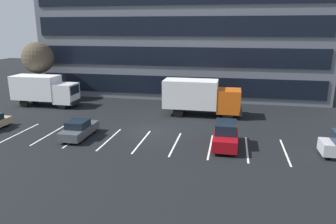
% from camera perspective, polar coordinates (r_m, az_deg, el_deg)
% --- Properties ---
extents(ground_plane, '(120.00, 120.00, 0.00)m').
position_cam_1_polar(ground_plane, '(28.48, -3.29, -3.53)').
color(ground_plane, black).
extents(office_building, '(37.21, 10.92, 14.40)m').
position_cam_1_polar(office_building, '(44.63, 2.58, 12.63)').
color(office_building, slate).
rests_on(office_building, ground_plane).
extents(lot_markings, '(22.54, 5.40, 0.01)m').
position_cam_1_polar(lot_markings, '(26.09, -4.77, -5.31)').
color(lot_markings, silver).
rests_on(lot_markings, ground_plane).
extents(box_truck_orange, '(8.12, 2.69, 3.76)m').
position_cam_1_polar(box_truck_orange, '(33.25, 5.84, 2.91)').
color(box_truck_orange, '#D85914').
rests_on(box_truck_orange, ground_plane).
extents(box_truck_white, '(7.76, 2.57, 3.60)m').
position_cam_1_polar(box_truck_white, '(39.99, -21.47, 3.85)').
color(box_truck_white, white).
rests_on(box_truck_white, ground_plane).
extents(sedan_charcoal, '(1.77, 4.23, 1.51)m').
position_cam_1_polar(sedan_charcoal, '(27.79, -15.74, -3.01)').
color(sedan_charcoal, '#474C51').
rests_on(sedan_charcoal, ground_plane).
extents(suv_maroon, '(1.83, 4.31, 1.95)m').
position_cam_1_polar(suv_maroon, '(24.99, 10.33, -4.16)').
color(suv_maroon, maroon).
rests_on(suv_maroon, ground_plane).
extents(bare_tree, '(3.90, 3.90, 7.32)m').
position_cam_1_polar(bare_tree, '(43.34, -22.42, 9.01)').
color(bare_tree, '#473323').
rests_on(bare_tree, ground_plane).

